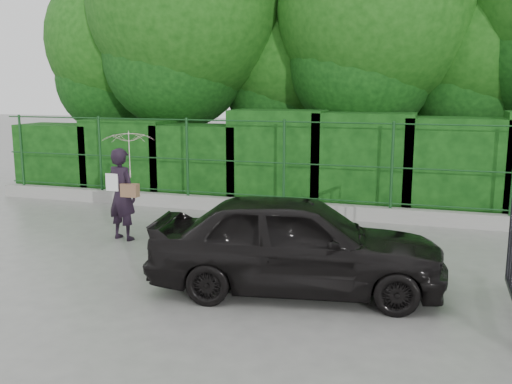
% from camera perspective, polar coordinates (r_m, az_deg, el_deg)
% --- Properties ---
extents(ground, '(80.00, 80.00, 0.00)m').
position_cam_1_polar(ground, '(8.69, -7.61, -8.37)').
color(ground, gray).
extents(kerb, '(14.00, 0.25, 0.30)m').
position_cam_1_polar(kerb, '(12.72, 1.03, -1.50)').
color(kerb, '#9E9E99').
rests_on(kerb, ground).
extents(fence, '(14.13, 0.06, 1.80)m').
position_cam_1_polar(fence, '(12.48, 2.02, 3.16)').
color(fence, '#153F1A').
rests_on(fence, kerb).
extents(hedge, '(14.20, 1.20, 2.29)m').
position_cam_1_polar(hedge, '(13.44, 3.49, 3.02)').
color(hedge, black).
rests_on(hedge, ground).
extents(trees, '(17.10, 6.15, 8.08)m').
position_cam_1_polar(trees, '(15.45, 8.96, 17.17)').
color(trees, black).
rests_on(trees, ground).
extents(woman, '(0.97, 0.96, 2.02)m').
position_cam_1_polar(woman, '(10.64, -12.85, 2.26)').
color(woman, black).
rests_on(woman, ground).
extents(car, '(4.22, 2.24, 1.37)m').
position_cam_1_polar(car, '(7.87, 4.06, -5.11)').
color(car, black).
rests_on(car, ground).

